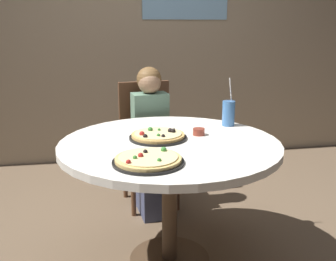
{
  "coord_description": "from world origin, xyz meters",
  "views": [
    {
      "loc": [
        -0.4,
        -2.06,
        1.38
      ],
      "look_at": [
        0.0,
        0.05,
        0.8
      ],
      "focal_mm": 42.1,
      "sensor_mm": 36.0,
      "label": 1
    }
  ],
  "objects_px": {
    "diner_child": "(153,149)",
    "sauce_bowl": "(199,132)",
    "dining_table": "(170,158)",
    "soda_cup": "(228,113)",
    "pizza_cheese": "(148,160)",
    "chair_wooden": "(147,136)",
    "pizza_veggie": "(158,136)"
  },
  "relations": [
    {
      "from": "diner_child",
      "to": "pizza_cheese",
      "type": "bearing_deg",
      "value": -99.45
    },
    {
      "from": "soda_cup",
      "to": "diner_child",
      "type": "bearing_deg",
      "value": 135.08
    },
    {
      "from": "chair_wooden",
      "to": "pizza_veggie",
      "type": "height_order",
      "value": "chair_wooden"
    },
    {
      "from": "dining_table",
      "to": "diner_child",
      "type": "height_order",
      "value": "diner_child"
    },
    {
      "from": "pizza_veggie",
      "to": "pizza_cheese",
      "type": "relative_size",
      "value": 0.97
    },
    {
      "from": "soda_cup",
      "to": "dining_table",
      "type": "bearing_deg",
      "value": -147.15
    },
    {
      "from": "chair_wooden",
      "to": "diner_child",
      "type": "height_order",
      "value": "diner_child"
    },
    {
      "from": "diner_child",
      "to": "soda_cup",
      "type": "xyz_separation_m",
      "value": [
        0.43,
        -0.43,
        0.35
      ]
    },
    {
      "from": "diner_child",
      "to": "pizza_veggie",
      "type": "xyz_separation_m",
      "value": [
        -0.06,
        -0.64,
        0.28
      ]
    },
    {
      "from": "soda_cup",
      "to": "chair_wooden",
      "type": "bearing_deg",
      "value": 126.14
    },
    {
      "from": "chair_wooden",
      "to": "soda_cup",
      "type": "distance_m",
      "value": 0.81
    },
    {
      "from": "pizza_veggie",
      "to": "pizza_cheese",
      "type": "distance_m",
      "value": 0.41
    },
    {
      "from": "pizza_veggie",
      "to": "pizza_cheese",
      "type": "height_order",
      "value": "same"
    },
    {
      "from": "chair_wooden",
      "to": "pizza_veggie",
      "type": "bearing_deg",
      "value": -93.16
    },
    {
      "from": "soda_cup",
      "to": "sauce_bowl",
      "type": "relative_size",
      "value": 4.39
    },
    {
      "from": "dining_table",
      "to": "pizza_veggie",
      "type": "bearing_deg",
      "value": 128.15
    },
    {
      "from": "dining_table",
      "to": "soda_cup",
      "type": "height_order",
      "value": "soda_cup"
    },
    {
      "from": "diner_child",
      "to": "pizza_veggie",
      "type": "bearing_deg",
      "value": -95.46
    },
    {
      "from": "chair_wooden",
      "to": "pizza_veggie",
      "type": "relative_size",
      "value": 2.88
    },
    {
      "from": "sauce_bowl",
      "to": "diner_child",
      "type": "bearing_deg",
      "value": 106.89
    },
    {
      "from": "chair_wooden",
      "to": "soda_cup",
      "type": "bearing_deg",
      "value": -53.86
    },
    {
      "from": "pizza_cheese",
      "to": "dining_table",
      "type": "bearing_deg",
      "value": 63.25
    },
    {
      "from": "diner_child",
      "to": "pizza_veggie",
      "type": "relative_size",
      "value": 3.28
    },
    {
      "from": "diner_child",
      "to": "soda_cup",
      "type": "distance_m",
      "value": 0.7
    },
    {
      "from": "dining_table",
      "to": "pizza_veggie",
      "type": "height_order",
      "value": "pizza_veggie"
    },
    {
      "from": "diner_child",
      "to": "sauce_bowl",
      "type": "height_order",
      "value": "diner_child"
    },
    {
      "from": "soda_cup",
      "to": "sauce_bowl",
      "type": "height_order",
      "value": "soda_cup"
    },
    {
      "from": "soda_cup",
      "to": "sauce_bowl",
      "type": "xyz_separation_m",
      "value": [
        -0.24,
        -0.18,
        -0.06
      ]
    },
    {
      "from": "dining_table",
      "to": "soda_cup",
      "type": "xyz_separation_m",
      "value": [
        0.44,
        0.28,
        0.18
      ]
    },
    {
      "from": "pizza_veggie",
      "to": "soda_cup",
      "type": "relative_size",
      "value": 1.07
    },
    {
      "from": "dining_table",
      "to": "sauce_bowl",
      "type": "bearing_deg",
      "value": 27.02
    },
    {
      "from": "dining_table",
      "to": "diner_child",
      "type": "xyz_separation_m",
      "value": [
        0.01,
        0.71,
        -0.17
      ]
    }
  ]
}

